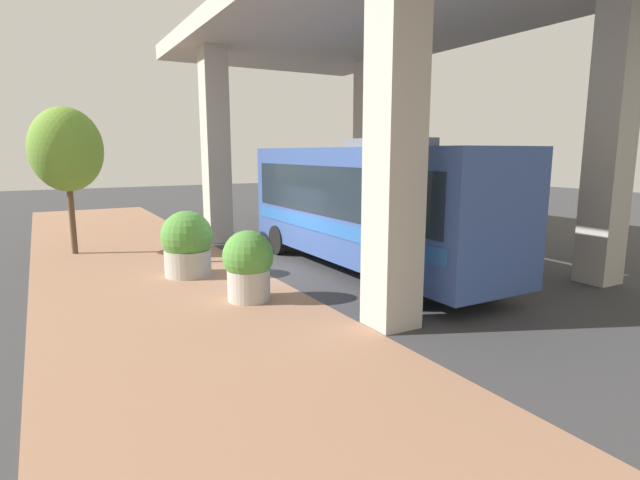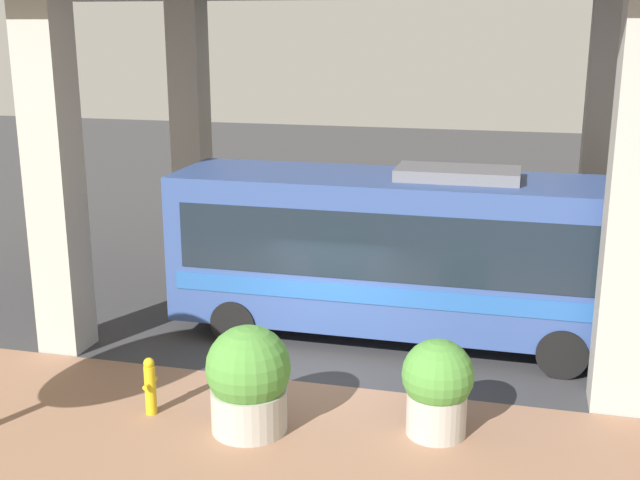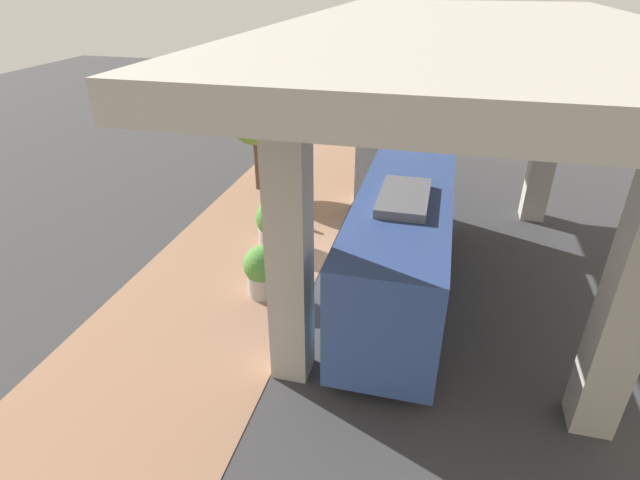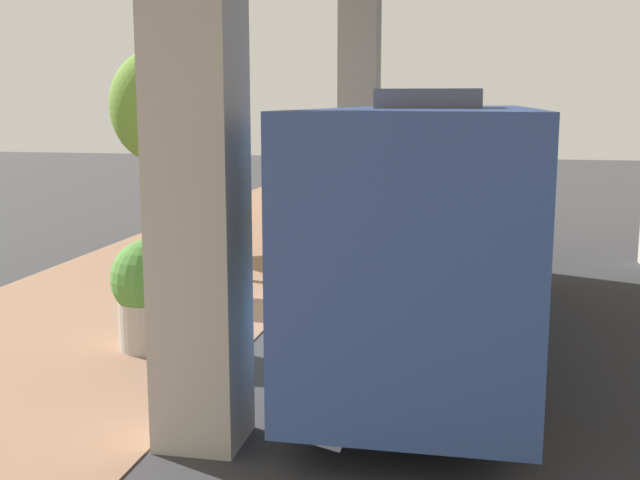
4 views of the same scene
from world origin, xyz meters
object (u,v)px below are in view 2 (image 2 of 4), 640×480
planter_front (249,380)px  planter_middle (437,387)px  bus (407,248)px  fire_hydrant (150,386)px

planter_front → planter_middle: (0.63, -3.10, -0.05)m
bus → planter_front: 5.27m
bus → fire_hydrant: size_ratio=9.31×
fire_hydrant → planter_middle: planter_middle is taller
bus → planter_middle: size_ratio=5.94×
planter_middle → fire_hydrant: bearing=96.1°
fire_hydrant → planter_front: bearing=-93.1°
fire_hydrant → bus: bearing=-39.5°
bus → planter_middle: (-4.12, -1.14, -1.21)m
planter_front → planter_middle: size_ratio=1.11×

